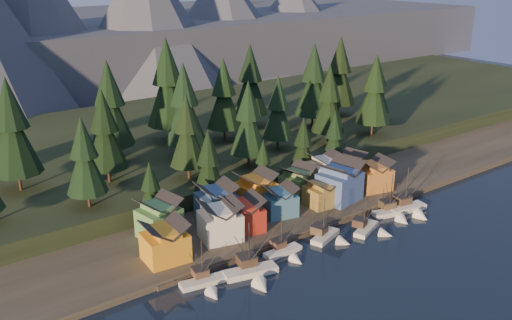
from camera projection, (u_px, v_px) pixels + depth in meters
ground at (358, 260)px, 121.52m from camera, size 500.00×500.00×0.00m
shore_strip at (248, 198)px, 151.51m from camera, size 400.00×50.00×1.50m
hillside at (159, 143)px, 188.55m from camera, size 420.00×100.00×6.00m
dock at (307, 230)px, 133.83m from camera, size 80.00×4.00×1.00m
mountain_ridge at (28, 36)px, 271.91m from camera, size 560.00×190.00×90.00m
boat_0 at (206, 278)px, 111.07m from camera, size 10.14×10.77×10.40m
boat_1 at (253, 267)px, 114.19m from camera, size 11.95×12.54×12.66m
boat_2 at (286, 248)px, 122.89m from camera, size 9.18×10.00×9.94m
boat_3 at (329, 231)px, 129.56m from camera, size 9.41×9.98×11.33m
boat_4 at (371, 224)px, 133.38m from camera, size 9.57×10.01×10.59m
boat_5 at (394, 208)px, 141.57m from camera, size 10.23×10.77×11.76m
boat_6 at (411, 203)px, 143.76m from camera, size 11.04×11.69×12.81m
house_front_0 at (165, 240)px, 117.20m from camera, size 9.28×8.84×8.63m
house_front_1 at (220, 220)px, 126.19m from camera, size 10.26×10.00×8.90m
house_front_2 at (243, 213)px, 130.54m from camera, size 9.70×9.76×8.15m
house_front_3 at (279, 199)px, 138.33m from camera, size 9.01×8.74×7.70m
house_front_4 at (321, 191)px, 143.88m from camera, size 7.39×7.91×7.11m
house_front_5 at (340, 180)px, 146.32m from camera, size 11.51×10.78×10.57m
house_front_6 at (373, 173)px, 153.90m from camera, size 10.10×9.74×8.57m
house_back_0 at (159, 216)px, 127.40m from camera, size 9.57×9.29×9.16m
house_back_1 at (216, 202)px, 134.70m from camera, size 9.46×9.55×9.47m
house_back_2 at (256, 189)px, 141.98m from camera, size 9.06×8.35×9.41m
house_back_3 at (298, 180)px, 149.80m from camera, size 9.52×8.86×8.23m
house_back_4 at (325, 169)px, 156.27m from camera, size 9.76×9.50×9.09m
house_back_5 at (350, 166)px, 160.12m from camera, size 8.50×8.57×8.17m
tree_hill_1 at (12, 130)px, 137.49m from camera, size 12.39×12.39×28.87m
tree_hill_2 at (85, 158)px, 129.27m from camera, size 9.41×9.41×21.92m
tree_hill_3 at (105, 132)px, 143.49m from camera, size 10.55×10.55×24.57m
tree_hill_4 at (110, 106)px, 158.51m from camera, size 12.49×12.49×29.09m
tree_hill_5 at (187, 133)px, 146.42m from camera, size 9.75×9.75×22.71m
tree_hill_6 at (185, 106)px, 161.31m from camera, size 11.98×11.98×27.91m
tree_hill_7 at (248, 120)px, 154.76m from camera, size 10.42×10.42×24.28m
tree_hill_8 at (224, 96)px, 177.00m from camera, size 11.39×11.39×26.52m
tree_hill_9 at (278, 110)px, 169.36m from camera, size 9.72×9.72×22.65m
tree_hill_10 at (250, 82)px, 191.70m from camera, size 12.23×12.23×28.50m
tree_hill_11 at (329, 101)px, 174.21m from camera, size 10.64×10.64×24.78m
tree_hill_12 at (314, 82)px, 190.05m from camera, size 12.42×12.42×28.94m
tree_hill_13 at (374, 92)px, 182.53m from camera, size 11.37×11.37×26.48m
tree_hill_14 at (340, 73)px, 204.70m from camera, size 12.48×12.48×29.06m
tree_hill_15 at (168, 85)px, 175.54m from camera, size 14.04×14.04×32.71m
tree_hill_17 at (376, 86)px, 197.35m from camera, size 10.20×10.20×23.75m
tree_shore_0 at (151, 190)px, 132.67m from camera, size 6.62×6.62×15.42m
tree_shore_1 at (209, 165)px, 140.78m from camera, size 8.76×8.76×20.41m
tree_shore_2 at (263, 163)px, 151.45m from camera, size 6.18×6.18×14.41m
tree_shore_3 at (303, 146)px, 158.60m from camera, size 7.92×7.92×18.44m
tree_shore_4 at (334, 138)px, 165.40m from camera, size 7.83×7.83×18.24m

